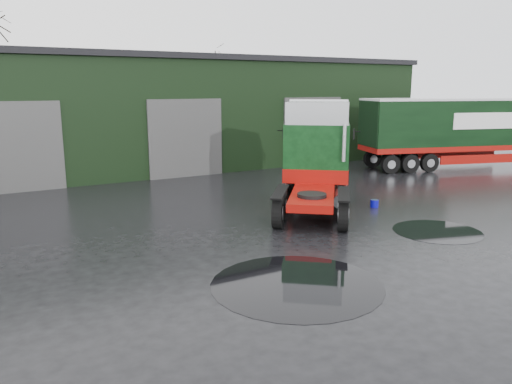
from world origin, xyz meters
The scene contains 8 objects.
ground centered at (0.00, 0.00, 0.00)m, with size 100.00×100.00×0.00m, color black.
warehouse centered at (2.00, 20.00, 3.16)m, with size 32.40×12.40×6.30m.
hero_tractor centered at (3.25, 4.50, 2.04)m, with size 2.79×6.58×4.09m, color black, non-canonical shape.
lorry_right centered at (17.00, 9.00, 2.00)m, with size 2.64×15.26×4.01m, color silver, non-canonical shape.
wash_bucket centered at (5.81, 4.00, 0.15)m, with size 0.31×0.31×0.29m, color #080799.
tree_back_b centered at (10.00, 30.00, 3.75)m, with size 4.40×4.40×7.50m, color black, non-canonical shape.
puddle_0 centered at (-1.21, -0.97, 0.00)m, with size 4.12×4.12×0.01m, color black.
puddle_1 centered at (5.28, 0.47, 0.00)m, with size 2.84×2.84×0.01m, color black.
Camera 1 is at (-7.55, -10.16, 4.61)m, focal length 35.00 mm.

